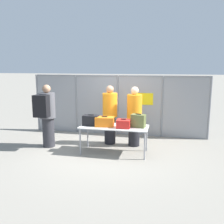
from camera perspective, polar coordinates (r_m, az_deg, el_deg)
name	(u,v)px	position (r m, az deg, el deg)	size (l,w,h in m)	color
ground_plane	(106,151)	(7.24, -1.49, -8.91)	(120.00, 120.00, 0.00)	gray
fence_section	(118,104)	(8.70, 1.34, 1.86)	(6.15, 0.07, 2.09)	gray
inspection_table	(114,128)	(6.89, 0.49, -3.74)	(1.87, 0.80, 0.77)	silver
suitcase_black	(91,120)	(6.99, -4.82, -1.89)	(0.45, 0.28, 0.31)	black
suitcase_orange	(105,122)	(6.86, -1.70, -2.21)	(0.54, 0.36, 0.28)	orange
suitcase_red	(123,124)	(6.70, 2.63, -2.69)	(0.37, 0.32, 0.25)	red
suitcase_olive	(138,121)	(6.78, 6.02, -2.02)	(0.41, 0.29, 0.37)	#566033
traveler_hooded	(47,114)	(7.56, -14.74, -0.33)	(0.46, 0.72, 1.87)	#2D2D33
security_worker_near	(110,114)	(7.68, -0.48, -0.47)	(0.45, 0.45, 1.82)	black
security_worker_far	(134,116)	(7.51, 5.13, -0.86)	(0.45, 0.45, 1.80)	black
utility_trailer	(148,115)	(10.42, 8.16, -0.67)	(3.58, 2.02, 0.67)	#B2B2B7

